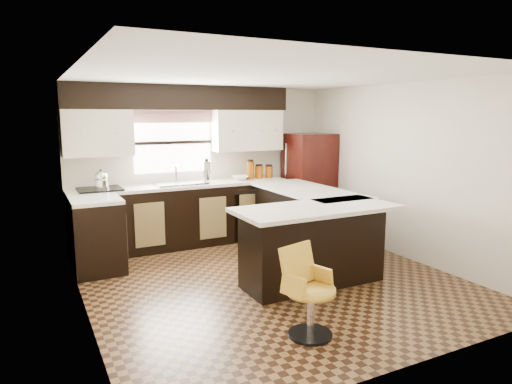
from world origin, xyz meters
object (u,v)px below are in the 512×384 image
peninsula_long (305,224)px  bar_chair (311,293)px  refrigerator (309,183)px  peninsula_return (313,247)px

peninsula_long → bar_chair: (-1.27, -2.05, -0.04)m
refrigerator → bar_chair: (-2.09, -3.21, -0.42)m
refrigerator → peninsula_return: bearing=-122.4°
peninsula_return → refrigerator: (1.35, 2.13, 0.38)m
refrigerator → bar_chair: 3.85m
peninsula_return → bar_chair: (-0.74, -1.08, -0.04)m
peninsula_return → peninsula_long: bearing=61.7°
bar_chair → peninsula_long: bearing=41.9°
refrigerator → peninsula_long: bearing=-125.5°
refrigerator → bar_chair: refrigerator is taller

